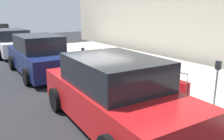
{
  "coord_description": "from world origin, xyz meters",
  "views": [
    {
      "loc": [
        -8.11,
        4.65,
        2.62
      ],
      "look_at": [
        -1.36,
        0.02,
        0.54
      ],
      "focal_mm": 37.22,
      "sensor_mm": 36.0,
      "label": 1
    }
  ],
  "objects_px": {
    "parked_car_red_0": "(114,93)",
    "parked_car_white_2": "(11,43)",
    "suitcase_maroon_6": "(117,67)",
    "suitcase_red_0": "(182,91)",
    "suitcase_teal_4": "(133,75)",
    "parking_meter": "(217,78)",
    "fire_hydrant": "(93,57)",
    "suitcase_navy_8": "(102,63)",
    "suitcase_black_3": "(146,78)",
    "suitcase_navy_1": "(168,88)",
    "bollard_post": "(83,56)",
    "suitcase_red_7": "(111,67)",
    "parked_car_navy_1": "(39,56)",
    "suitcase_olive_5": "(127,71)",
    "suitcase_silver_2": "(157,80)"
  },
  "relations": [
    {
      "from": "parked_car_red_0",
      "to": "parked_car_white_2",
      "type": "bearing_deg",
      "value": 0.0
    },
    {
      "from": "suitcase_maroon_6",
      "to": "parked_car_red_0",
      "type": "xyz_separation_m",
      "value": [
        -2.96,
        2.2,
        0.24
      ]
    },
    {
      "from": "suitcase_red_0",
      "to": "suitcase_teal_4",
      "type": "distance_m",
      "value": 2.14
    },
    {
      "from": "parking_meter",
      "to": "parked_car_white_2",
      "type": "height_order",
      "value": "parked_car_white_2"
    },
    {
      "from": "fire_hydrant",
      "to": "suitcase_navy_8",
      "type": "bearing_deg",
      "value": 177.4
    },
    {
      "from": "suitcase_black_3",
      "to": "parked_car_red_0",
      "type": "bearing_deg",
      "value": 120.8
    },
    {
      "from": "suitcase_navy_1",
      "to": "bollard_post",
      "type": "xyz_separation_m",
      "value": [
        5.28,
        0.09,
        0.13
      ]
    },
    {
      "from": "suitcase_navy_8",
      "to": "fire_hydrant",
      "type": "height_order",
      "value": "suitcase_navy_8"
    },
    {
      "from": "suitcase_red_7",
      "to": "parking_meter",
      "type": "distance_m",
      "value": 4.54
    },
    {
      "from": "bollard_post",
      "to": "suitcase_teal_4",
      "type": "bearing_deg",
      "value": -178.25
    },
    {
      "from": "parking_meter",
      "to": "parked_car_white_2",
      "type": "xyz_separation_m",
      "value": [
        12.13,
        2.48,
        -0.24
      ]
    },
    {
      "from": "suitcase_navy_1",
      "to": "parked_car_white_2",
      "type": "relative_size",
      "value": 0.15
    },
    {
      "from": "fire_hydrant",
      "to": "parked_car_white_2",
      "type": "relative_size",
      "value": 0.17
    },
    {
      "from": "parking_meter",
      "to": "parked_car_red_0",
      "type": "bearing_deg",
      "value": 67.4
    },
    {
      "from": "suitcase_red_7",
      "to": "parked_car_navy_1",
      "type": "xyz_separation_m",
      "value": [
        2.1,
        2.26,
        0.37
      ]
    },
    {
      "from": "suitcase_black_3",
      "to": "suitcase_teal_4",
      "type": "bearing_deg",
      "value": 6.61
    },
    {
      "from": "suitcase_navy_1",
      "to": "suitcase_teal_4",
      "type": "xyz_separation_m",
      "value": [
        1.64,
        -0.02,
        0.02
      ]
    },
    {
      "from": "suitcase_navy_1",
      "to": "bollard_post",
      "type": "relative_size",
      "value": 0.91
    },
    {
      "from": "suitcase_maroon_6",
      "to": "suitcase_red_7",
      "type": "relative_size",
      "value": 1.29
    },
    {
      "from": "parked_car_navy_1",
      "to": "suitcase_navy_1",
      "type": "bearing_deg",
      "value": -157.63
    },
    {
      "from": "suitcase_red_0",
      "to": "suitcase_olive_5",
      "type": "height_order",
      "value": "suitcase_red_0"
    },
    {
      "from": "suitcase_maroon_6",
      "to": "parked_car_navy_1",
      "type": "xyz_separation_m",
      "value": [
        2.6,
        2.2,
        0.26
      ]
    },
    {
      "from": "fire_hydrant",
      "to": "parked_car_white_2",
      "type": "height_order",
      "value": "parked_car_white_2"
    },
    {
      "from": "suitcase_olive_5",
      "to": "parking_meter",
      "type": "relative_size",
      "value": 0.63
    },
    {
      "from": "suitcase_navy_8",
      "to": "parked_car_red_0",
      "type": "bearing_deg",
      "value": 151.35
    },
    {
      "from": "suitcase_navy_1",
      "to": "suitcase_teal_4",
      "type": "distance_m",
      "value": 1.64
    },
    {
      "from": "suitcase_maroon_6",
      "to": "suitcase_red_7",
      "type": "height_order",
      "value": "suitcase_maroon_6"
    },
    {
      "from": "suitcase_teal_4",
      "to": "suitcase_olive_5",
      "type": "xyz_separation_m",
      "value": [
        0.53,
        -0.11,
        0.0
      ]
    },
    {
      "from": "suitcase_red_0",
      "to": "suitcase_teal_4",
      "type": "height_order",
      "value": "same"
    },
    {
      "from": "suitcase_maroon_6",
      "to": "suitcase_navy_8",
      "type": "distance_m",
      "value": 1.05
    },
    {
      "from": "parked_car_white_2",
      "to": "suitcase_navy_1",
      "type": "bearing_deg",
      "value": -168.65
    },
    {
      "from": "suitcase_teal_4",
      "to": "suitcase_navy_8",
      "type": "relative_size",
      "value": 0.88
    },
    {
      "from": "parked_car_red_0",
      "to": "parked_car_navy_1",
      "type": "bearing_deg",
      "value": 0.0
    },
    {
      "from": "suitcase_olive_5",
      "to": "suitcase_silver_2",
      "type": "bearing_deg",
      "value": 178.18
    },
    {
      "from": "parked_car_red_0",
      "to": "parked_car_navy_1",
      "type": "xyz_separation_m",
      "value": [
        5.56,
        0.0,
        0.01
      ]
    },
    {
      "from": "suitcase_silver_2",
      "to": "parking_meter",
      "type": "bearing_deg",
      "value": -172.65
    },
    {
      "from": "suitcase_maroon_6",
      "to": "parked_car_red_0",
      "type": "bearing_deg",
      "value": 143.35
    },
    {
      "from": "parked_car_navy_1",
      "to": "suitcase_maroon_6",
      "type": "bearing_deg",
      "value": -139.76
    },
    {
      "from": "suitcase_maroon_6",
      "to": "parked_car_white_2",
      "type": "xyz_separation_m",
      "value": [
        8.14,
        2.2,
        0.22
      ]
    },
    {
      "from": "suitcase_red_0",
      "to": "parked_car_white_2",
      "type": "bearing_deg",
      "value": 10.93
    },
    {
      "from": "parked_car_navy_1",
      "to": "parked_car_white_2",
      "type": "height_order",
      "value": "parked_car_navy_1"
    },
    {
      "from": "suitcase_olive_5",
      "to": "suitcase_red_7",
      "type": "height_order",
      "value": "suitcase_red_7"
    },
    {
      "from": "parked_car_navy_1",
      "to": "suitcase_olive_5",
      "type": "bearing_deg",
      "value": -143.51
    },
    {
      "from": "suitcase_maroon_6",
      "to": "parking_meter",
      "type": "distance_m",
      "value": 4.03
    },
    {
      "from": "bollard_post",
      "to": "parking_meter",
      "type": "height_order",
      "value": "parking_meter"
    },
    {
      "from": "suitcase_maroon_6",
      "to": "parked_car_red_0",
      "type": "distance_m",
      "value": 3.7
    },
    {
      "from": "suitcase_silver_2",
      "to": "fire_hydrant",
      "type": "bearing_deg",
      "value": 0.19
    },
    {
      "from": "suitcase_navy_8",
      "to": "bollard_post",
      "type": "bearing_deg",
      "value": 4.06
    },
    {
      "from": "suitcase_navy_1",
      "to": "parked_car_red_0",
      "type": "relative_size",
      "value": 0.16
    },
    {
      "from": "parking_meter",
      "to": "parked_car_navy_1",
      "type": "height_order",
      "value": "parked_car_navy_1"
    }
  ]
}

